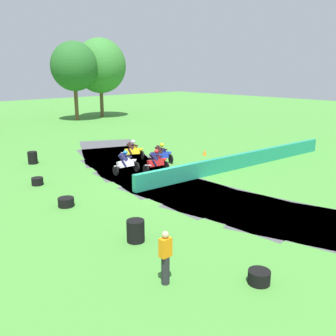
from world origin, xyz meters
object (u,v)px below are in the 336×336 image
Objects in this scene: motorcycle_chase_blue at (162,154)px; traffic_cone at (205,152)px; motorcycle_lead_yellow at (133,151)px; track_marshal at (165,258)px; motorcycle_fourth_red at (157,161)px; tire_stack_mid_a at (37,181)px; tire_stack_mid_b at (66,202)px; tire_stack_near at (33,158)px; tire_stack_far at (136,231)px; motorcycle_trailing_white at (126,163)px; tire_stack_extra_a at (259,277)px.

motorcycle_chase_blue is 3.89× the size of traffic_cone.
track_marshal is (-8.83, -12.82, 0.18)m from motorcycle_lead_yellow.
motorcycle_lead_yellow is 15.57m from track_marshal.
tire_stack_mid_a is (-6.35, 2.39, -0.45)m from motorcycle_fourth_red.
track_marshal reaches higher than motorcycle_lead_yellow.
tire_stack_mid_b is at bearing -146.80° from motorcycle_lead_yellow.
motorcycle_fourth_red is at bearing 49.81° from track_marshal.
tire_stack_far is at bearing -99.45° from tire_stack_near.
tire_stack_far is (-2.27, -13.62, 0.00)m from tire_stack_near.
motorcycle_trailing_white is at bearing -134.71° from motorcycle_lead_yellow.
motorcycle_chase_blue is 8.39m from tire_stack_near.
motorcycle_trailing_white is at bearing 179.99° from traffic_cone.
motorcycle_fourth_red reaches higher than tire_stack_mid_a.
motorcycle_chase_blue is 14.47m from tire_stack_extra_a.
motorcycle_chase_blue is 4.01m from traffic_cone.
motorcycle_chase_blue is 2.95m from motorcycle_trailing_white.
tire_stack_extra_a is 0.40× the size of track_marshal.
motorcycle_lead_yellow reaches higher than tire_stack_near.
tire_stack_far is at bearing 68.25° from track_marshal.
motorcycle_trailing_white reaches higher than tire_stack_mid_a.
tire_stack_mid_a is 1.38× the size of traffic_cone.
tire_stack_extra_a is (-6.86, -14.66, -0.44)m from motorcycle_lead_yellow.
motorcycle_lead_yellow is 3.37m from motorcycle_trailing_white.
track_marshal is (-1.53, -11.72, 0.62)m from tire_stack_mid_a.
motorcycle_lead_yellow is 16.19m from tire_stack_extra_a.
motorcycle_trailing_white is 9.34m from tire_stack_far.
motorcycle_trailing_white is at bearing 55.02° from tire_stack_far.
motorcycle_lead_yellow is 6.53m from tire_stack_near.
tire_stack_near reaches higher than tire_stack_mid_a.
tire_stack_mid_a is at bearing 171.74° from motorcycle_chase_blue.
motorcycle_chase_blue is at bearing -43.94° from tire_stack_near.
tire_stack_mid_a is 0.76× the size of tire_stack_far.
motorcycle_fourth_red is at bearing -20.67° from tire_stack_mid_a.
motorcycle_fourth_red is at bearing -105.28° from motorcycle_lead_yellow.
traffic_cone is at bearing 12.34° from tire_stack_mid_b.
motorcycle_chase_blue reaches higher than motorcycle_trailing_white.
tire_stack_mid_a is at bearing 159.33° from motorcycle_fourth_red.
tire_stack_mid_a is 0.84× the size of tire_stack_mid_b.
motorcycle_trailing_white is 6.07m from tire_stack_mid_b.
motorcycle_chase_blue is 14.16m from track_marshal.
tire_stack_far reaches higher than traffic_cone.
motorcycle_fourth_red is at bearing 44.06° from tire_stack_far.
tire_stack_mid_a is at bearing 87.27° from tire_stack_far.
tire_stack_extra_a is at bearing -110.09° from motorcycle_trailing_white.
motorcycle_fourth_red is 2.83× the size of tire_stack_mid_a.
motorcycle_chase_blue reaches higher than motorcycle_lead_yellow.
tire_stack_mid_b is (-5.42, -2.70, -0.43)m from motorcycle_trailing_white.
motorcycle_chase_blue reaches higher than motorcycle_fourth_red.
tire_stack_extra_a is at bearing -132.96° from traffic_cone.
tire_stack_near is 1.32× the size of tire_stack_mid_a.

